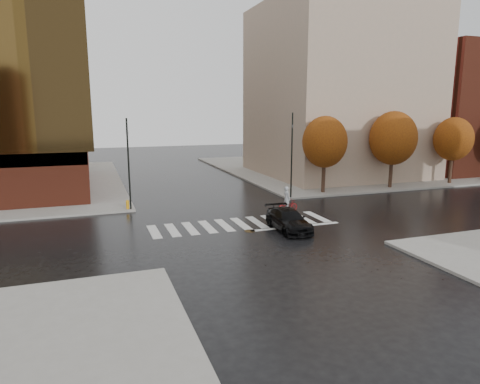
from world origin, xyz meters
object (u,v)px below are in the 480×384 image
at_px(cyclist, 287,203).
at_px(fire_hydrant, 128,204).
at_px(sedan, 288,220).
at_px(traffic_light_nw, 128,159).
at_px(traffic_light_ne, 292,150).

bearing_deg(cyclist, fire_hydrant, 59.32).
bearing_deg(fire_hydrant, sedan, -43.53).
distance_m(cyclist, traffic_light_nw, 11.64).
bearing_deg(sedan, traffic_light_ne, 65.13).
distance_m(traffic_light_nw, traffic_light_ne, 12.68).
bearing_deg(fire_hydrant, cyclist, -20.44).
height_order(sedan, traffic_light_nw, traffic_light_nw).
height_order(cyclist, fire_hydrant, cyclist).
distance_m(sedan, fire_hydrant, 12.05).
height_order(traffic_light_nw, traffic_light_ne, traffic_light_ne).
height_order(traffic_light_nw, fire_hydrant, traffic_light_nw).
bearing_deg(sedan, traffic_light_nw, 138.53).
bearing_deg(fire_hydrant, traffic_light_ne, -0.89).
bearing_deg(traffic_light_ne, fire_hydrant, 22.72).
bearing_deg(traffic_light_nw, sedan, 53.49).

